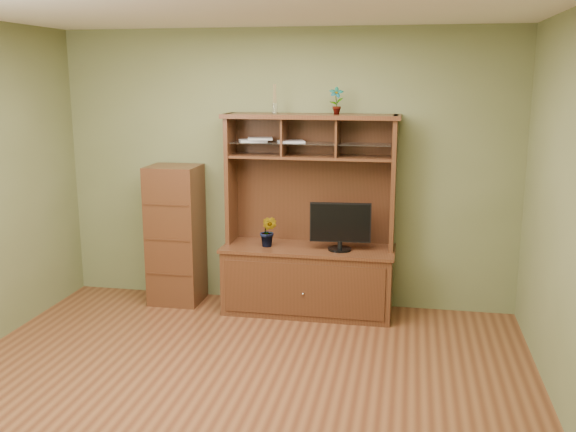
# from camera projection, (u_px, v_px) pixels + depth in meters

# --- Properties ---
(room) EXTENTS (4.54, 4.04, 2.74)m
(room) POSITION_uv_depth(u_px,v_px,m) (229.00, 210.00, 4.38)
(room) COLOR #552B18
(room) RESTS_ON ground
(media_hutch) EXTENTS (1.66, 0.61, 1.90)m
(media_hutch) POSITION_uv_depth(u_px,v_px,m) (309.00, 259.00, 6.17)
(media_hutch) COLOR #401F12
(media_hutch) RESTS_ON room
(monitor) EXTENTS (0.57, 0.22, 0.45)m
(monitor) POSITION_uv_depth(u_px,v_px,m) (340.00, 225.00, 5.95)
(monitor) COLOR black
(monitor) RESTS_ON media_hutch
(orchid_plant) EXTENTS (0.19, 0.17, 0.30)m
(orchid_plant) POSITION_uv_depth(u_px,v_px,m) (268.00, 231.00, 6.10)
(orchid_plant) COLOR #34561D
(orchid_plant) RESTS_ON media_hutch
(top_plant) EXTENTS (0.14, 0.10, 0.25)m
(top_plant) POSITION_uv_depth(u_px,v_px,m) (336.00, 101.00, 5.88)
(top_plant) COLOR #305F21
(top_plant) RESTS_ON media_hutch
(reed_diffuser) EXTENTS (0.05, 0.05, 0.27)m
(reed_diffuser) POSITION_uv_depth(u_px,v_px,m) (275.00, 102.00, 5.99)
(reed_diffuser) COLOR silver
(reed_diffuser) RESTS_ON media_hutch
(magazines) EXTENTS (0.67, 0.27, 0.04)m
(magazines) POSITION_uv_depth(u_px,v_px,m) (267.00, 140.00, 6.08)
(magazines) COLOR silver
(magazines) RESTS_ON media_hutch
(side_cabinet) EXTENTS (0.50, 0.45, 1.39)m
(side_cabinet) POSITION_uv_depth(u_px,v_px,m) (176.00, 235.00, 6.41)
(side_cabinet) COLOR #401F12
(side_cabinet) RESTS_ON room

